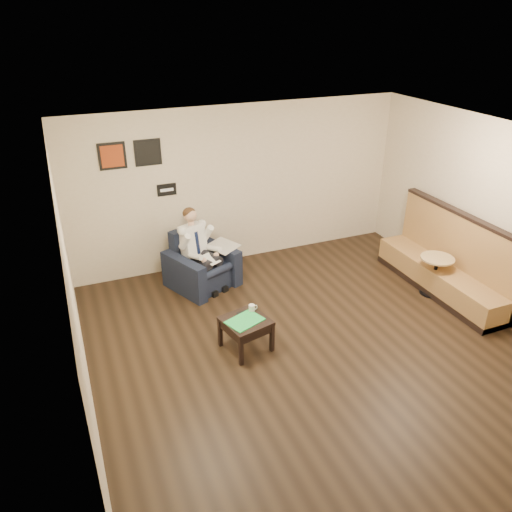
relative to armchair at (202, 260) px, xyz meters
name	(u,v)px	position (x,y,z in m)	size (l,w,h in m)	color
ground	(318,347)	(0.97, -2.26, -0.46)	(6.00, 6.00, 0.00)	black
wall_back	(240,186)	(0.97, 0.74, 0.94)	(6.00, 0.02, 2.80)	beige
wall_left	(75,306)	(-2.03, -2.26, 0.94)	(0.02, 6.00, 2.80)	beige
wall_right	(504,221)	(3.97, -2.26, 0.94)	(0.02, 6.00, 2.80)	beige
ceiling	(332,146)	(0.97, -2.26, 2.34)	(6.00, 6.00, 0.02)	white
seating_sign	(167,190)	(-0.33, 0.72, 1.04)	(0.32, 0.02, 0.20)	black
art_print_left	(112,156)	(-1.13, 0.72, 1.69)	(0.42, 0.03, 0.42)	#9C3713
art_print_right	(148,152)	(-0.58, 0.72, 1.69)	(0.42, 0.03, 0.42)	black
armchair	(202,260)	(0.00, 0.00, 0.00)	(0.95, 0.95, 0.92)	black
seated_man	(206,253)	(0.05, -0.11, 0.17)	(0.60, 0.90, 1.27)	white
lap_papers	(210,259)	(0.09, -0.20, 0.11)	(0.21, 0.30, 0.01)	white
newspaper	(223,246)	(0.40, 0.06, 0.17)	(0.40, 0.50, 0.01)	silver
side_table	(246,334)	(0.04, -1.90, -0.23)	(0.57, 0.57, 0.47)	black
green_folder	(245,321)	(0.01, -1.92, 0.01)	(0.47, 0.33, 0.01)	#28C855
coffee_mug	(252,308)	(0.19, -1.73, 0.05)	(0.08, 0.08, 0.10)	white
smartphone	(242,313)	(0.05, -1.72, 0.01)	(0.14, 0.07, 0.01)	black
banquette	(444,255)	(3.56, -1.65, 0.19)	(0.61, 2.56, 1.31)	olive
cafe_table	(434,276)	(3.39, -1.69, -0.14)	(0.53, 0.53, 0.65)	tan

